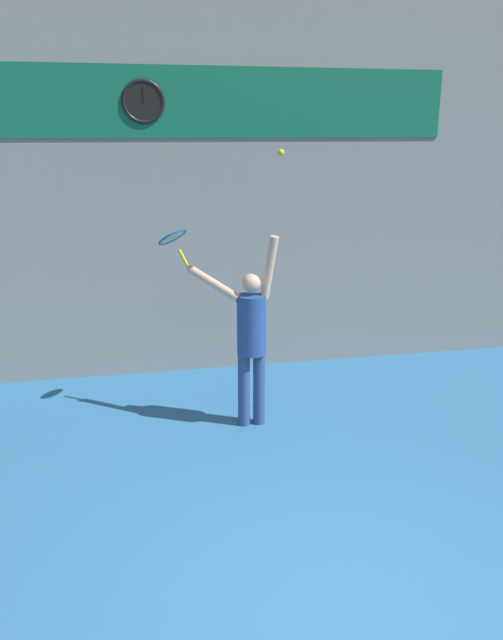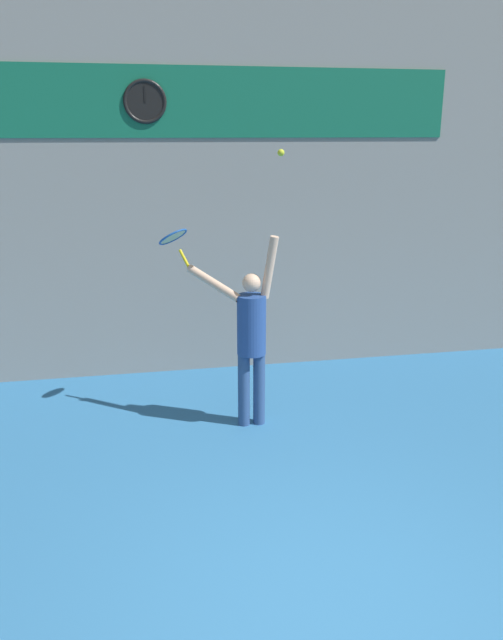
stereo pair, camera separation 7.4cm
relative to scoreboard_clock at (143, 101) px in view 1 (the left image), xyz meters
The scene contains 7 objects.
ground_plane 5.98m from the scoreboard_clock, 78.56° to the right, with size 18.00×18.00×0.00m, color teal.
back_wall 1.36m from the scoreboard_clock, ahead, with size 18.00×0.10×5.00m.
sponsor_banner 0.97m from the scoreboard_clock, ahead, with size 5.71×0.02×0.83m.
scoreboard_clock is the anchor object (origin of this frame).
tennis_player 3.12m from the scoreboard_clock, 61.21° to the right, with size 0.94×0.58×2.11m.
tennis_racket 1.90m from the scoreboard_clock, 80.37° to the right, with size 0.45×0.45×0.43m.
tennis_ball 2.28m from the scoreboard_clock, 56.01° to the right, with size 0.07×0.07×0.07m.
Camera 1 is at (-1.25, -3.14, 3.12)m, focal length 35.00 mm.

